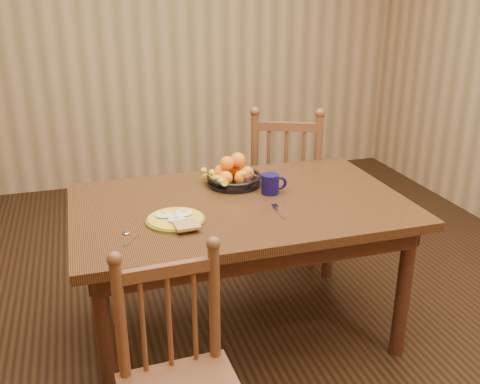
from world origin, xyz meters
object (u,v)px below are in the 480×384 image
object	(u,v)px
chair_far	(286,187)
breakfast_plate	(176,219)
coffee_mug	(271,184)
dining_table	(240,218)
fruit_bowl	(233,175)

from	to	relation	value
chair_far	breakfast_plate	size ratio (longest dim) A/B	3.56
breakfast_plate	coffee_mug	size ratio (longest dim) A/B	2.16
dining_table	fruit_bowl	distance (m)	0.27
coffee_mug	dining_table	bearing A→B (deg)	-161.32
breakfast_plate	chair_far	bearing A→B (deg)	44.86
dining_table	fruit_bowl	size ratio (longest dim) A/B	4.94
coffee_mug	fruit_bowl	xyz separation A→B (m)	(-0.15, 0.17, 0.00)
breakfast_plate	fruit_bowl	world-z (taller)	fruit_bowl
chair_far	breakfast_plate	xyz separation A→B (m)	(-0.87, -0.87, 0.26)
breakfast_plate	coffee_mug	bearing A→B (deg)	21.30
coffee_mug	fruit_bowl	world-z (taller)	fruit_bowl
breakfast_plate	dining_table	bearing A→B (deg)	22.66
dining_table	coffee_mug	size ratio (longest dim) A/B	11.95
dining_table	fruit_bowl	xyz separation A→B (m)	(0.03, 0.24, 0.14)
dining_table	chair_far	size ratio (longest dim) A/B	1.55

